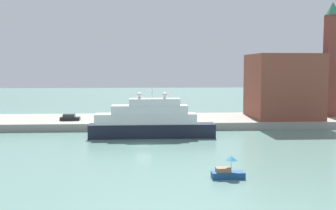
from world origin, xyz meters
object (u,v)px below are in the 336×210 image
Objects in this scene: small_motorboat at (228,172)px; bell_tower at (331,56)px; mooring_bollard at (153,121)px; large_yacht at (150,122)px; parked_car at (70,118)px; person_figure at (95,118)px; harbor_building at (283,86)px.

small_motorboat is 61.98m from bell_tower.
large_yacht is at bearing -94.65° from mooring_bollard.
person_figure reaches higher than parked_car.
small_motorboat reaches higher than mooring_bollard.
harbor_building is 32.64m from mooring_bollard.
bell_tower is 32.60× the size of mooring_bollard.
small_motorboat is at bearing -78.20° from mooring_bollard.
bell_tower is at bearing 23.02° from large_yacht.
harbor_building is at bearing 13.88° from mooring_bollard.
small_motorboat is (8.93, -29.99, -2.22)m from large_yacht.
person_figure reaches higher than mooring_bollard.
parked_car reaches higher than mooring_bollard.
bell_tower reaches higher than small_motorboat.
large_yacht is at bearing -44.77° from person_figure.
person_figure is (-20.76, 41.72, 1.60)m from small_motorboat.
harbor_building is 50.03m from parked_car.
mooring_bollard is at bearing -166.12° from harbor_building.
large_yacht is 22.85m from parked_car.
parked_car is (-26.74, 44.28, 1.39)m from small_motorboat.
small_motorboat is 0.92× the size of parked_car.
large_yacht is 5.55× the size of parked_car.
bell_tower is 15.56× the size of person_figure.
bell_tower reaches higher than parked_car.
small_motorboat is at bearing -115.91° from harbor_building.
mooring_bollard is (-30.94, -7.65, -7.07)m from harbor_building.
harbor_building is 18.63× the size of mooring_bollard.
bell_tower is (12.35, 1.87, 7.13)m from harbor_building.
large_yacht is at bearing -152.01° from harbor_building.
harbor_building is 14.38m from bell_tower.
parked_car is (-17.81, 14.28, -0.82)m from large_yacht.
person_figure is at bearing 116.45° from small_motorboat.
mooring_bollard is at bearing -15.34° from parked_car.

